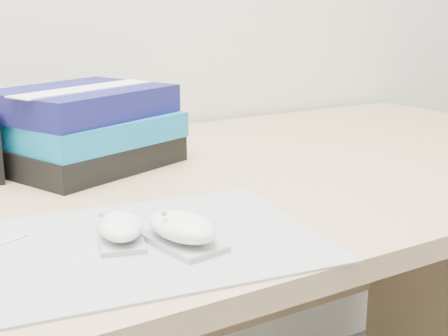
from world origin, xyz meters
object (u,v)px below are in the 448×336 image
desk (197,288)px  mouse_rear (120,227)px  mouse_front (182,229)px  book_stack (85,128)px

desk → mouse_rear: bearing=-132.3°
mouse_front → book_stack: size_ratio=0.34×
desk → mouse_rear: (-0.25, -0.28, 0.25)m
book_stack → mouse_rear: bearing=-103.8°
desk → mouse_rear: 0.46m
desk → mouse_rear: mouse_rear is taller
desk → book_stack: book_stack is taller
mouse_rear → mouse_front: (0.06, -0.05, 0.00)m
book_stack → mouse_front: bearing=-94.8°
mouse_front → desk: bearing=58.7°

